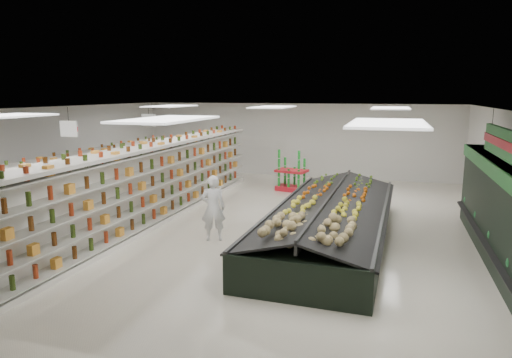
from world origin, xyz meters
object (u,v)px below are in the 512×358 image
(gondola_center, at_px, (154,186))
(produce_island, at_px, (330,219))
(soda_endcap, at_px, (292,172))
(gondola_left, at_px, (77,188))
(shopper_main, at_px, (213,208))
(shopper_background, at_px, (171,165))

(gondola_center, xyz_separation_m, produce_island, (5.11, -0.31, -0.49))
(soda_endcap, bearing_deg, gondola_center, -119.72)
(gondola_left, relative_size, gondola_center, 0.84)
(shopper_main, relative_size, shopper_background, 0.93)
(gondola_center, bearing_deg, shopper_background, 112.37)
(gondola_center, bearing_deg, soda_endcap, 61.41)
(gondola_center, bearing_deg, shopper_main, -26.97)
(soda_endcap, distance_m, shopper_background, 4.72)
(gondola_left, relative_size, shopper_main, 6.50)
(soda_endcap, relative_size, shopper_main, 0.86)
(gondola_left, distance_m, soda_endcap, 7.63)
(gondola_center, height_order, soda_endcap, gondola_center)
(gondola_center, height_order, shopper_main, gondola_center)
(shopper_main, bearing_deg, gondola_center, -50.01)
(produce_island, distance_m, soda_endcap, 5.88)
(soda_endcap, relative_size, shopper_background, 0.80)
(gondola_center, height_order, shopper_background, gondola_center)
(produce_island, relative_size, soda_endcap, 5.49)
(soda_endcap, bearing_deg, produce_island, -68.33)
(gondola_left, distance_m, shopper_background, 4.68)
(gondola_left, bearing_deg, shopper_main, -11.56)
(shopper_main, xyz_separation_m, shopper_background, (-4.03, 5.64, 0.06))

